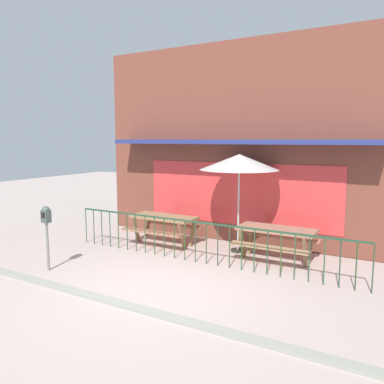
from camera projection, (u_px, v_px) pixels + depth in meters
ground at (153, 290)px, 7.25m from camera, size 40.00×40.00×0.00m
pub_storefront at (242, 144)px, 10.50m from camera, size 8.56×1.29×5.43m
patio_fence_front at (201, 235)px, 8.77m from camera, size 7.21×0.04×0.97m
picnic_table_left at (164, 222)px, 10.40m from camera, size 1.80×1.36×0.79m
picnic_table_right at (276, 235)px, 8.98m from camera, size 1.80×1.36×0.79m
patio_umbrella at (239, 162)px, 9.48m from camera, size 1.96×1.96×2.47m
parking_meter_near at (46, 221)px, 8.22m from camera, size 0.18×0.17×1.42m
curb_edge at (125, 307)px, 6.54m from camera, size 11.98×0.20×0.11m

